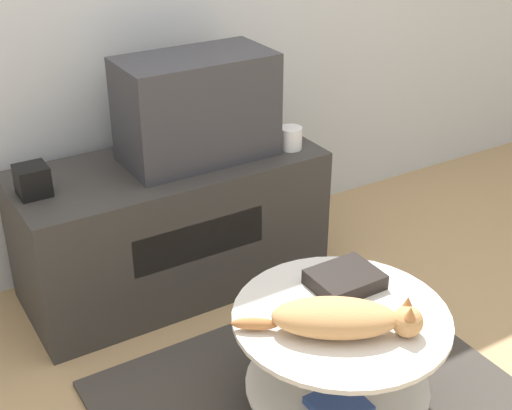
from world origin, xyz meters
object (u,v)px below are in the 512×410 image
tv (197,108)px  cat (341,318)px  speaker (33,181)px  dvd_box (345,279)px

tv → cat: 1.15m
speaker → cat: speaker is taller
tv → dvd_box: tv is taller
tv → dvd_box: 0.97m
speaker → dvd_box: (0.78, -0.91, -0.20)m
tv → cat: tv is taller
tv → cat: (-0.08, -1.10, -0.33)m
speaker → cat: size_ratio=0.23×
dvd_box → cat: 0.26m
tv → speaker: (-0.70, 0.01, -0.16)m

